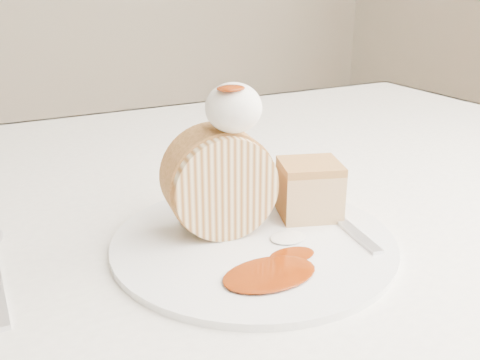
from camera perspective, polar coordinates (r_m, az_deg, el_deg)
table at (r=0.72m, az=-3.44°, el=-7.26°), size 1.40×0.90×0.75m
plate at (r=0.53m, az=1.46°, el=-6.58°), size 0.36×0.36×0.01m
roulade_slice at (r=0.53m, az=-2.20°, el=-0.20°), size 0.11×0.07×0.10m
cake_chunk at (r=0.58m, az=7.39°, el=-1.34°), size 0.08×0.07×0.05m
whipped_cream at (r=0.50m, az=-0.69°, el=7.70°), size 0.05×0.05×0.05m
caramel_drizzle at (r=0.49m, az=-0.99°, el=10.44°), size 0.03×0.02×0.01m
caramel_pool at (r=0.47m, az=3.17°, el=-9.96°), size 0.10×0.08×0.00m
fork at (r=0.56m, az=11.36°, el=-4.86°), size 0.05×0.17×0.00m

